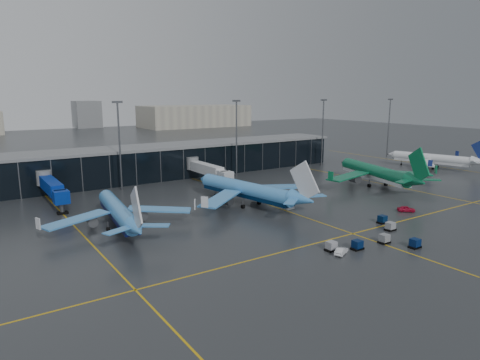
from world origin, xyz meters
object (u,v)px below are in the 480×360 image
airliner_ba (431,153)px  service_van_white (341,251)px  airliner_aer_lingus (375,164)px  baggage_carts (377,236)px  airliner_klm_near (246,180)px  service_van_red (406,209)px  mobile_airstair (287,205)px  airliner_arkefly (117,201)px

airliner_ba → service_van_white: 103.87m
airliner_aer_lingus → baggage_carts: (-40.21, -33.62, -5.79)m
airliner_klm_near → service_van_red: size_ratio=10.09×
mobile_airstair → airliner_klm_near: bearing=128.2°
airliner_arkefly → baggage_carts: bearing=-36.2°
airliner_arkefly → baggage_carts: airliner_arkefly is taller
service_van_red → airliner_arkefly: bearing=107.5°
airliner_aer_lingus → mobile_airstair: 40.49m
airliner_aer_lingus → baggage_carts: airliner_aer_lingus is taller
airliner_klm_near → mobile_airstair: 11.91m
airliner_ba → service_van_white: size_ratio=9.89×
airliner_ba → mobile_airstair: 83.74m
baggage_carts → airliner_ba: bearing=26.9°
service_van_red → mobile_airstair: bearing=90.7°
airliner_aer_lingus → service_van_red: 30.91m
airliner_klm_near → service_van_red: (27.99, -26.47, -5.60)m
baggage_carts → service_van_white: baggage_carts is taller
airliner_aer_lingus → airliner_ba: airliner_aer_lingus is taller
service_van_red → baggage_carts: bearing=153.9°
airliner_arkefly → airliner_klm_near: 32.44m
airliner_arkefly → mobile_airstair: 40.08m
airliner_klm_near → airliner_aer_lingus: bearing=-11.8°
airliner_klm_near → service_van_red: 38.93m
airliner_klm_near → airliner_aer_lingus: (46.14, -2.16, 0.26)m
airliner_klm_near → service_van_red: bearing=-52.5°
baggage_carts → service_van_red: baggage_carts is taller
mobile_airstair → service_van_white: (-11.90, -28.88, -0.15)m
airliner_ba → service_van_red: 69.30m
airliner_ba → mobile_airstair: size_ratio=10.85×
airliner_klm_near → airliner_ba: size_ratio=1.09×
baggage_carts → service_van_white: size_ratio=6.20×
airliner_aer_lingus → baggage_carts: 52.73m
airliner_klm_near → service_van_white: size_ratio=10.83×
service_van_red → service_van_white: bearing=148.7°
airliner_ba → airliner_aer_lingus: bearing=176.6°
airliner_klm_near → baggage_carts: bearing=-89.7°
airliner_klm_near → mobile_airstair: (6.54, -8.28, -5.52)m
airliner_ba → service_van_red: airliner_ba is taller
airliner_aer_lingus → service_van_white: size_ratio=11.28×
mobile_airstair → airliner_ba: bearing=9.9°
airliner_aer_lingus → airliner_ba: bearing=28.0°
airliner_aer_lingus → service_van_white: bearing=-128.9°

